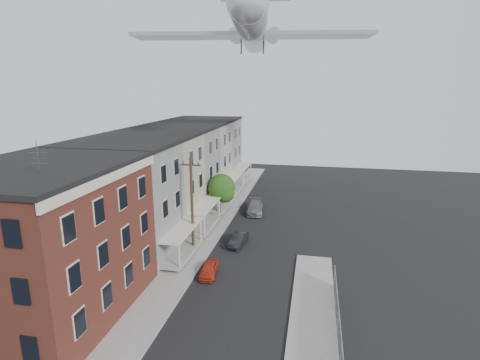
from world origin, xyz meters
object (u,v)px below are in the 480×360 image
object	(u,v)px
car_near	(209,269)
car_far	(255,207)
car_mid	(238,239)
utility_pole	(192,204)
street_tree	(222,189)
airplane	(252,28)

from	to	relation	value
car_near	car_far	xyz separation A→B (m)	(1.13, 16.26, 0.14)
car_mid	car_far	size ratio (longest dim) A/B	0.74
utility_pole	street_tree	world-z (taller)	utility_pole
car_mid	airplane	xyz separation A→B (m)	(-0.33, 9.10, 20.62)
airplane	utility_pole	bearing A→B (deg)	-106.79
car_far	airplane	xyz separation A→B (m)	(-0.33, -0.77, 20.51)
utility_pole	car_mid	bearing A→B (deg)	32.07
street_tree	car_mid	size ratio (longest dim) A/B	1.50
utility_pole	airplane	world-z (taller)	airplane
street_tree	car_far	world-z (taller)	street_tree
car_far	street_tree	bearing A→B (deg)	-153.15
car_near	car_far	distance (m)	16.30
car_near	car_far	bearing A→B (deg)	80.73
car_far	airplane	world-z (taller)	airplane
utility_pole	airplane	size ratio (longest dim) A/B	0.32
car_mid	car_far	xyz separation A→B (m)	(0.00, 9.88, 0.11)
street_tree	car_far	bearing A→B (deg)	33.90
car_near	airplane	size ratio (longest dim) A/B	0.11
street_tree	car_far	distance (m)	5.02
car_mid	car_near	bearing A→B (deg)	-93.87
utility_pole	car_far	world-z (taller)	utility_pole
utility_pole	car_mid	world-z (taller)	utility_pole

